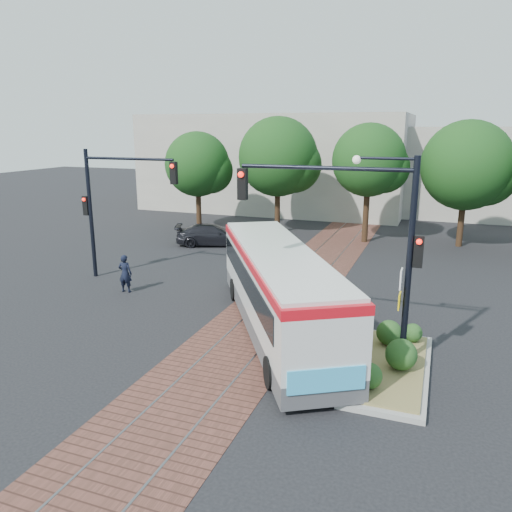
% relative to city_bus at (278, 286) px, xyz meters
% --- Properties ---
extents(ground, '(120.00, 120.00, 0.00)m').
position_rel_city_bus_xyz_m(ground, '(-0.75, -0.79, -1.62)').
color(ground, black).
rests_on(ground, ground).
extents(trackbed, '(3.60, 40.00, 0.02)m').
position_rel_city_bus_xyz_m(trackbed, '(-0.75, 3.21, -1.62)').
color(trackbed, brown).
rests_on(trackbed, ground).
extents(tree_row, '(26.40, 5.60, 7.67)m').
position_rel_city_bus_xyz_m(tree_row, '(0.46, 15.63, 3.23)').
color(tree_row, '#382314').
rests_on(tree_row, ground).
extents(warehouses, '(40.00, 13.00, 8.00)m').
position_rel_city_bus_xyz_m(warehouses, '(-1.28, 27.96, 2.19)').
color(warehouses, '#ADA899').
rests_on(warehouses, ground).
extents(city_bus, '(7.52, 10.52, 2.91)m').
position_rel_city_bus_xyz_m(city_bus, '(0.00, 0.00, 0.00)').
color(city_bus, '#474749').
rests_on(city_bus, ground).
extents(traffic_island, '(2.20, 5.20, 1.13)m').
position_rel_city_bus_xyz_m(traffic_island, '(4.07, -1.69, -1.29)').
color(traffic_island, gray).
rests_on(traffic_island, ground).
extents(signal_pole_main, '(5.49, 0.46, 6.00)m').
position_rel_city_bus_xyz_m(signal_pole_main, '(3.11, -1.60, 2.53)').
color(signal_pole_main, black).
rests_on(signal_pole_main, ground).
extents(signal_pole_left, '(4.99, 0.34, 6.00)m').
position_rel_city_bus_xyz_m(signal_pole_left, '(-9.12, 3.21, 2.24)').
color(signal_pole_left, black).
rests_on(signal_pole_left, ground).
extents(officer, '(0.65, 0.46, 1.66)m').
position_rel_city_bus_xyz_m(officer, '(-7.47, 1.68, -0.79)').
color(officer, black).
rests_on(officer, ground).
extents(parked_car, '(4.74, 3.25, 1.28)m').
position_rel_city_bus_xyz_m(parked_car, '(-7.78, 11.12, -0.99)').
color(parked_car, black).
rests_on(parked_car, ground).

